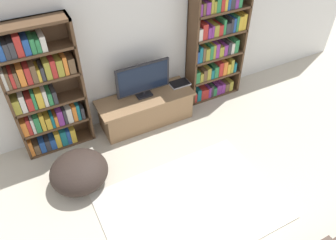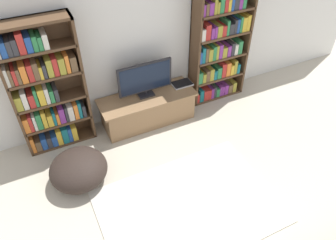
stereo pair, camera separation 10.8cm
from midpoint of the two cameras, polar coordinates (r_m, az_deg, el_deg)
wall_back at (r=4.80m, az=-6.00°, el=13.87°), size 8.80×0.06×2.60m
bookshelf_left at (r=4.63m, az=-19.92°, el=4.84°), size 0.96×0.30×1.90m
bookshelf_right at (r=5.41m, az=9.37°, el=12.48°), size 0.96×0.30×1.90m
tv_stand at (r=5.14m, az=-2.95°, el=1.98°), size 1.49×0.55×0.48m
television at (r=4.86m, az=-3.37°, el=7.14°), size 0.84×0.16×0.55m
laptop at (r=5.25m, az=3.02°, el=6.32°), size 0.32×0.22×0.03m
area_rug at (r=4.20m, az=4.37°, el=-14.75°), size 2.15×1.50×0.02m
beanbag_ottoman at (r=4.43m, az=-14.62°, el=-8.31°), size 0.75×0.75×0.41m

